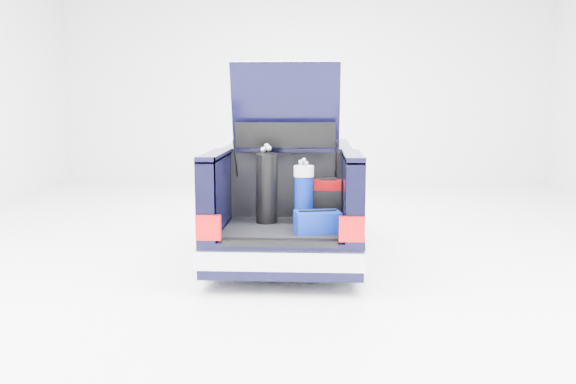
# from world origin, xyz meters

# --- Properties ---
(ground) EXTENTS (14.00, 14.00, 0.00)m
(ground) POSITION_xyz_m (0.00, 0.00, 0.00)
(ground) COLOR white
(ground) RESTS_ON ground
(car) EXTENTS (1.87, 4.65, 2.47)m
(car) POSITION_xyz_m (-0.00, 0.11, 0.67)
(car) COLOR black
(car) RESTS_ON ground
(red_suitcase) EXTENTS (0.33, 0.22, 0.53)m
(red_suitcase) POSITION_xyz_m (0.50, -1.22, 0.85)
(red_suitcase) COLOR #680305
(red_suitcase) RESTS_ON car
(black_golf_bag) EXTENTS (0.31, 0.36, 0.92)m
(black_golf_bag) POSITION_xyz_m (-0.21, -1.29, 1.02)
(black_golf_bag) COLOR black
(black_golf_bag) RESTS_ON car
(blue_golf_bag) EXTENTS (0.28, 0.28, 0.77)m
(blue_golf_bag) POSITION_xyz_m (0.23, -1.34, 0.95)
(blue_golf_bag) COLOR black
(blue_golf_bag) RESTS_ON car
(blue_duffel) EXTENTS (0.54, 0.41, 0.25)m
(blue_duffel) POSITION_xyz_m (0.39, -1.78, 0.72)
(blue_duffel) COLOR navy
(blue_duffel) RESTS_ON car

